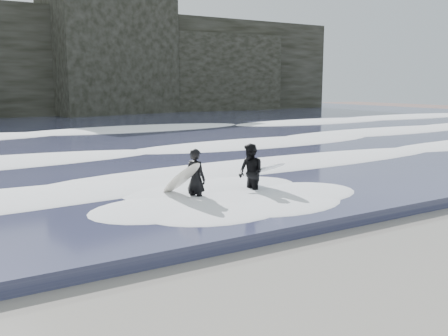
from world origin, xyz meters
The scene contains 7 objects.
sea centered at (0.00, 29.00, 0.15)m, with size 90.00×52.00×0.30m, color #303351.
headland centered at (0.00, 46.00, 5.00)m, with size 70.00×9.00×10.00m, color black.
foam_near centered at (0.00, 9.00, 0.40)m, with size 60.00×3.20×0.20m, color white.
foam_mid centered at (0.00, 16.00, 0.42)m, with size 60.00×4.00×0.24m, color white.
foam_far centered at (0.00, 25.00, 0.45)m, with size 60.00×4.80×0.30m, color white.
surfer_left centered at (-1.56, 6.41, 0.79)m, with size 0.99×1.74×1.56m.
surfer_right centered at (0.19, 6.27, 0.80)m, with size 0.99×1.80×1.59m.
Camera 1 is at (-7.40, -4.64, 3.18)m, focal length 40.00 mm.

